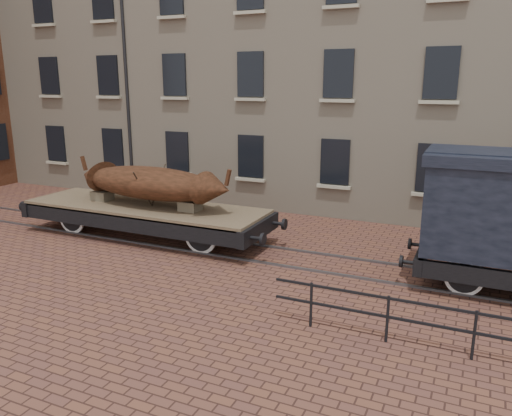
% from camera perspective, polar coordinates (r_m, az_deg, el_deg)
% --- Properties ---
extents(ground, '(90.00, 90.00, 0.00)m').
position_cam_1_polar(ground, '(15.35, 0.05, -5.22)').
color(ground, brown).
extents(warehouse_cream, '(40.00, 10.19, 14.00)m').
position_cam_1_polar(warehouse_cream, '(23.45, 17.97, 18.18)').
color(warehouse_cream, '#C4B398').
rests_on(warehouse_cream, ground).
extents(rail_track, '(30.00, 1.52, 0.06)m').
position_cam_1_polar(rail_track, '(15.34, 0.05, -5.11)').
color(rail_track, '#59595E').
rests_on(rail_track, ground).
extents(flatcar_wagon, '(9.47, 2.57, 1.43)m').
position_cam_1_polar(flatcar_wagon, '(17.13, -12.57, -0.39)').
color(flatcar_wagon, brown).
rests_on(flatcar_wagon, ground).
extents(iron_boat, '(6.10, 1.93, 1.48)m').
position_cam_1_polar(iron_boat, '(16.73, -11.93, 2.82)').
color(iron_boat, '#512A18').
rests_on(iron_boat, flatcar_wagon).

